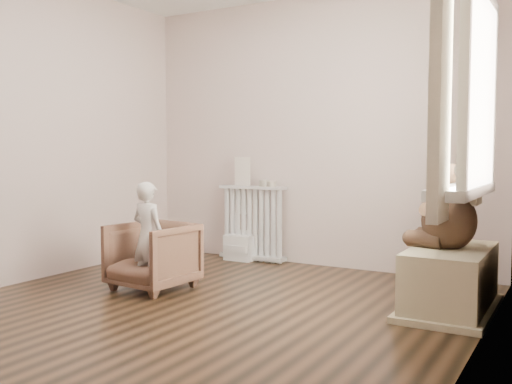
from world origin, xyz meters
The scene contains 18 objects.
floor centered at (0.00, 0.00, 0.00)m, with size 3.60×3.60×0.01m, color black.
back_wall centered at (0.00, 1.80, 1.30)m, with size 3.60×0.02×2.60m, color beige.
left_wall centered at (-1.80, 0.00, 1.30)m, with size 0.02×3.60×2.60m, color beige.
right_wall centered at (1.80, 0.00, 1.30)m, with size 0.02×3.60×2.60m, color beige.
window centered at (1.76, 0.30, 1.45)m, with size 0.03×0.90×1.10m, color white.
window_sill centered at (1.67, 0.30, 0.87)m, with size 0.22×1.10×0.06m, color silver.
curtain_left centered at (1.65, -0.27, 1.39)m, with size 0.06×0.26×1.30m, color #B8B193.
curtain_right centered at (1.65, 0.87, 1.39)m, with size 0.06×0.26×1.30m, color #B8B193.
radiator centered at (-0.60, 1.68, 0.39)m, with size 0.72×0.14×0.76m, color silver.
paper_doll centered at (-0.72, 1.68, 0.91)m, with size 0.17×0.02×0.29m, color beige.
tin_a centered at (-0.47, 1.68, 0.79)m, with size 0.11×0.11×0.06m, color #A59E8C.
tin_b centered at (-0.39, 1.68, 0.79)m, with size 0.10×0.10×0.06m, color #A59E8C.
toy_vanity centered at (-0.72, 1.65, 0.28)m, with size 0.30×0.21×0.47m, color silver.
armchair centered at (-0.68, 0.23, 0.27)m, with size 0.58×0.59×0.54m, color brown.
child centered at (-0.68, 0.18, 0.44)m, with size 0.31×0.20×0.85m, color beige.
toy_bench centered at (1.52, 0.77, 0.20)m, with size 0.50×0.94×0.44m, color #B8AE87.
teddy_bear centered at (1.50, 0.77, 0.67)m, with size 0.48×0.37×0.59m, color #332216, non-canonical shape.
plush_cat centered at (1.66, 0.54, 1.00)m, with size 0.17×0.28×0.24m, color slate, non-canonical shape.
Camera 1 is at (2.30, -3.27, 1.10)m, focal length 40.00 mm.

